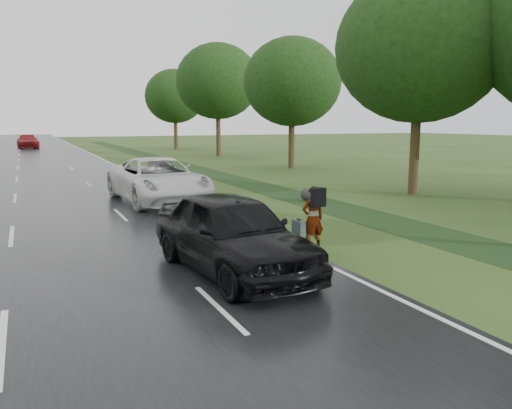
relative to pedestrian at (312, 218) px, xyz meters
The scene contains 13 objects.
ground 7.79m from the pedestrian, 158.11° to the right, with size 220.00×220.00×0.00m, color #274418.
road 42.73m from the pedestrian, 99.67° to the left, with size 14.00×180.00×0.04m, color black.
edge_stripe_east 42.13m from the pedestrian, 90.58° to the left, with size 0.12×180.00×0.01m, color silver.
center_line 42.73m from the pedestrian, 99.67° to the left, with size 0.12×180.00×0.01m, color silver.
drainage_ditch 16.42m from the pedestrian, 74.72° to the left, with size 2.20×120.00×0.56m.
tree_east_b 13.44m from the pedestrian, 35.92° to the left, with size 7.60×7.60×10.11m.
tree_east_c 24.39m from the pedestrian, 62.44° to the left, with size 7.00×7.00×9.29m.
tree_east_d 37.22m from the pedestrian, 73.17° to the left, with size 8.00×8.00×10.76m.
tree_east_f 50.49m from the pedestrian, 78.13° to the left, with size 7.20×7.20×9.62m.
pedestrian is the anchor object (origin of this frame).
white_pickup 9.71m from the pedestrian, 99.95° to the left, with size 3.03×6.57×1.83m, color white.
dark_sedan 2.75m from the pedestrian, 161.28° to the right, with size 2.09×5.20×1.77m, color black.
far_car_red 59.38m from the pedestrian, 95.97° to the left, with size 2.37×5.83×1.69m, color maroon.
Camera 1 is at (0.51, -8.01, 3.36)m, focal length 35.00 mm.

